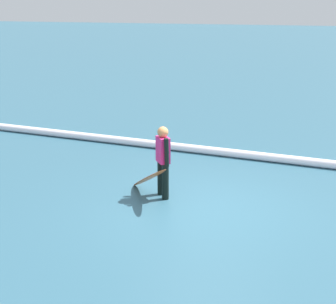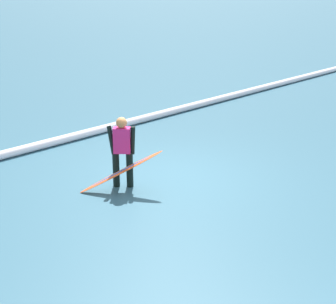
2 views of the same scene
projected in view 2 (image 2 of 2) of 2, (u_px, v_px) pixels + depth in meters
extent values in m
plane|color=#2D586B|center=(165.00, 176.00, 11.06)|extent=(169.37, 169.37, 0.00)
cylinder|color=black|center=(130.00, 170.00, 10.41)|extent=(0.14, 0.14, 0.74)
cylinder|color=black|center=(116.00, 169.00, 10.42)|extent=(0.14, 0.14, 0.74)
cube|color=#D82672|center=(122.00, 140.00, 10.21)|extent=(0.37, 0.39, 0.52)
sphere|color=#C9834F|center=(121.00, 123.00, 10.09)|extent=(0.22, 0.22, 0.22)
cylinder|color=black|center=(133.00, 140.00, 10.20)|extent=(0.09, 0.13, 0.58)
cylinder|color=black|center=(111.00, 140.00, 10.22)|extent=(0.09, 0.21, 0.58)
ellipsoid|color=#E55926|center=(121.00, 172.00, 10.11)|extent=(1.34, 1.36, 0.91)
ellipsoid|color=blue|center=(121.00, 172.00, 10.10)|extent=(1.00, 1.02, 0.73)
cylinder|color=white|center=(139.00, 120.00, 14.91)|extent=(24.75, 1.49, 0.21)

